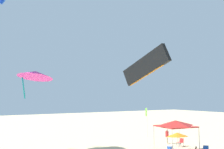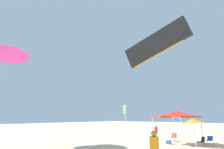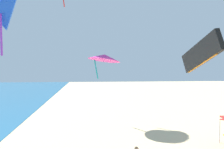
{
  "view_description": "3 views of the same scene",
  "coord_description": "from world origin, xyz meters",
  "px_view_note": "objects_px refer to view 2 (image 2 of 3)",
  "views": [
    {
      "loc": [
        -17.14,
        18.92,
        5.24
      ],
      "look_at": [
        0.78,
        8.02,
        7.28
      ],
      "focal_mm": 38.3,
      "sensor_mm": 36.0,
      "label": 1
    },
    {
      "loc": [
        -10.07,
        21.26,
        2.58
      ],
      "look_at": [
        0.78,
        8.97,
        5.34
      ],
      "focal_mm": 38.84,
      "sensor_mm": 36.0,
      "label": 2
    },
    {
      "loc": [
        -18.89,
        13.63,
        7.57
      ],
      "look_at": [
        0.78,
        12.33,
        6.28
      ],
      "focal_mm": 38.53,
      "sensor_mm": 36.0,
      "label": 3
    }
  ],
  "objects_px": {
    "person_near_umbrella": "(154,147)",
    "kite_delta_magenta": "(6,51)",
    "canopy_tent": "(177,114)",
    "kite_parafoil_black": "(157,44)",
    "person_watching_sky": "(156,131)",
    "cooler_box": "(169,142)",
    "beach_umbrella": "(193,121)",
    "folding_chair_facing_ocean": "(174,137)",
    "banner_flag": "(125,117)",
    "folding_chair_near_cooler": "(201,141)",
    "folding_chair_right_of_tent": "(209,140)"
  },
  "relations": [
    {
      "from": "person_near_umbrella",
      "to": "kite_delta_magenta",
      "type": "distance_m",
      "value": 14.44
    },
    {
      "from": "canopy_tent",
      "to": "kite_parafoil_black",
      "type": "height_order",
      "value": "kite_parafoil_black"
    },
    {
      "from": "canopy_tent",
      "to": "person_watching_sky",
      "type": "relative_size",
      "value": 2.27
    },
    {
      "from": "cooler_box",
      "to": "kite_parafoil_black",
      "type": "distance_m",
      "value": 9.19
    },
    {
      "from": "beach_umbrella",
      "to": "folding_chair_facing_ocean",
      "type": "height_order",
      "value": "beach_umbrella"
    },
    {
      "from": "beach_umbrella",
      "to": "person_near_umbrella",
      "type": "bearing_deg",
      "value": 99.5
    },
    {
      "from": "cooler_box",
      "to": "kite_delta_magenta",
      "type": "distance_m",
      "value": 16.07
    },
    {
      "from": "beach_umbrella",
      "to": "person_watching_sky",
      "type": "relative_size",
      "value": 1.49
    },
    {
      "from": "person_near_umbrella",
      "to": "banner_flag",
      "type": "bearing_deg",
      "value": 100.89
    },
    {
      "from": "folding_chair_near_cooler",
      "to": "banner_flag",
      "type": "height_order",
      "value": "banner_flag"
    },
    {
      "from": "folding_chair_facing_ocean",
      "to": "person_near_umbrella",
      "type": "bearing_deg",
      "value": -71.0
    },
    {
      "from": "cooler_box",
      "to": "banner_flag",
      "type": "xyz_separation_m",
      "value": [
        7.59,
        -3.28,
        2.14
      ]
    },
    {
      "from": "folding_chair_facing_ocean",
      "to": "kite_parafoil_black",
      "type": "relative_size",
      "value": 0.15
    },
    {
      "from": "cooler_box",
      "to": "person_watching_sky",
      "type": "height_order",
      "value": "person_watching_sky"
    },
    {
      "from": "beach_umbrella",
      "to": "banner_flag",
      "type": "xyz_separation_m",
      "value": [
        11.06,
        -5.86,
        0.2
      ]
    },
    {
      "from": "beach_umbrella",
      "to": "folding_chair_near_cooler",
      "type": "bearing_deg",
      "value": -79.19
    },
    {
      "from": "canopy_tent",
      "to": "person_near_umbrella",
      "type": "xyz_separation_m",
      "value": [
        -3.75,
        9.9,
        -1.6
      ]
    },
    {
      "from": "banner_flag",
      "to": "kite_delta_magenta",
      "type": "relative_size",
      "value": 0.73
    },
    {
      "from": "beach_umbrella",
      "to": "folding_chair_near_cooler",
      "type": "height_order",
      "value": "beach_umbrella"
    },
    {
      "from": "banner_flag",
      "to": "person_watching_sky",
      "type": "relative_size",
      "value": 2.45
    },
    {
      "from": "kite_parafoil_black",
      "to": "person_near_umbrella",
      "type": "bearing_deg",
      "value": 113.31
    },
    {
      "from": "folding_chair_facing_ocean",
      "to": "canopy_tent",
      "type": "bearing_deg",
      "value": -60.59
    },
    {
      "from": "folding_chair_near_cooler",
      "to": "folding_chair_right_of_tent",
      "type": "bearing_deg",
      "value": 125.93
    },
    {
      "from": "folding_chair_right_of_tent",
      "to": "folding_chair_near_cooler",
      "type": "relative_size",
      "value": 1.0
    },
    {
      "from": "person_near_umbrella",
      "to": "kite_delta_magenta",
      "type": "bearing_deg",
      "value": 155.62
    },
    {
      "from": "canopy_tent",
      "to": "kite_delta_magenta",
      "type": "bearing_deg",
      "value": 52.25
    },
    {
      "from": "beach_umbrella",
      "to": "kite_delta_magenta",
      "type": "height_order",
      "value": "kite_delta_magenta"
    },
    {
      "from": "kite_delta_magenta",
      "to": "beach_umbrella",
      "type": "bearing_deg",
      "value": -1.34
    },
    {
      "from": "folding_chair_right_of_tent",
      "to": "person_watching_sky",
      "type": "relative_size",
      "value": 0.51
    },
    {
      "from": "folding_chair_right_of_tent",
      "to": "person_watching_sky",
      "type": "bearing_deg",
      "value": -52.26
    },
    {
      "from": "kite_parafoil_black",
      "to": "beach_umbrella",
      "type": "bearing_deg",
      "value": -134.99
    },
    {
      "from": "kite_delta_magenta",
      "to": "folding_chair_right_of_tent",
      "type": "bearing_deg",
      "value": 10.0
    },
    {
      "from": "kite_parafoil_black",
      "to": "cooler_box",
      "type": "bearing_deg",
      "value": -73.68
    },
    {
      "from": "beach_umbrella",
      "to": "cooler_box",
      "type": "bearing_deg",
      "value": -36.64
    },
    {
      "from": "person_watching_sky",
      "to": "kite_delta_magenta",
      "type": "bearing_deg",
      "value": 111.3
    },
    {
      "from": "beach_umbrella",
      "to": "kite_parafoil_black",
      "type": "bearing_deg",
      "value": 49.93
    },
    {
      "from": "folding_chair_right_of_tent",
      "to": "banner_flag",
      "type": "xyz_separation_m",
      "value": [
        10.71,
        -1.81,
        1.87
      ]
    },
    {
      "from": "kite_delta_magenta",
      "to": "kite_parafoil_black",
      "type": "xyz_separation_m",
      "value": [
        -9.76,
        -7.14,
        0.22
      ]
    },
    {
      "from": "kite_delta_magenta",
      "to": "cooler_box",
      "type": "bearing_deg",
      "value": 15.82
    },
    {
      "from": "folding_chair_facing_ocean",
      "to": "person_near_umbrella",
      "type": "xyz_separation_m",
      "value": [
        -5.38,
        12.32,
        0.61
      ]
    },
    {
      "from": "folding_chair_facing_ocean",
      "to": "cooler_box",
      "type": "bearing_deg",
      "value": -78.29
    },
    {
      "from": "canopy_tent",
      "to": "folding_chair_near_cooler",
      "type": "height_order",
      "value": "canopy_tent"
    },
    {
      "from": "canopy_tent",
      "to": "person_near_umbrella",
      "type": "distance_m",
      "value": 10.71
    },
    {
      "from": "folding_chair_near_cooler",
      "to": "cooler_box",
      "type": "height_order",
      "value": "folding_chair_near_cooler"
    },
    {
      "from": "folding_chair_right_of_tent",
      "to": "banner_flag",
      "type": "relative_size",
      "value": 0.21
    },
    {
      "from": "folding_chair_near_cooler",
      "to": "person_watching_sky",
      "type": "distance_m",
      "value": 5.98
    },
    {
      "from": "canopy_tent",
      "to": "person_watching_sky",
      "type": "distance_m",
      "value": 4.57
    },
    {
      "from": "cooler_box",
      "to": "person_near_umbrella",
      "type": "height_order",
      "value": "person_near_umbrella"
    },
    {
      "from": "person_near_umbrella",
      "to": "kite_delta_magenta",
      "type": "relative_size",
      "value": 0.35
    },
    {
      "from": "folding_chair_facing_ocean",
      "to": "folding_chair_right_of_tent",
      "type": "distance_m",
      "value": 3.85
    }
  ]
}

